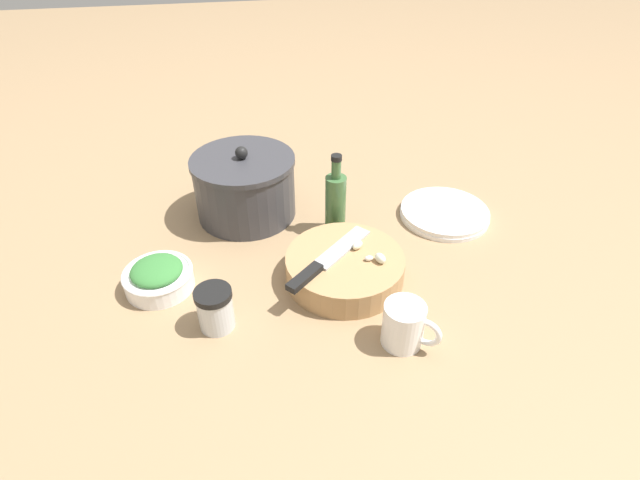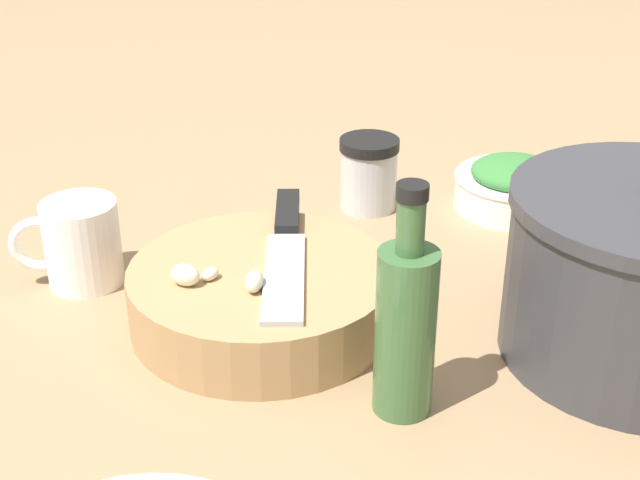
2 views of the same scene
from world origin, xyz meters
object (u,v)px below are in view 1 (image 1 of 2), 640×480
(chef_knife, at_px, (325,261))
(oil_bottle, at_px, (336,202))
(cutting_board, at_px, (345,268))
(herb_bowl, at_px, (158,277))
(plate_stack, at_px, (444,213))
(garlic_cloves, at_px, (370,253))
(stock_pot, at_px, (245,187))
(coffee_mug, at_px, (405,325))
(spice_jar, at_px, (215,309))

(chef_knife, bearing_deg, oil_bottle, 119.82)
(chef_knife, bearing_deg, cutting_board, 61.66)
(chef_knife, height_order, oil_bottle, oil_bottle)
(herb_bowl, xyz_separation_m, plate_stack, (0.64, 0.14, -0.02))
(garlic_cloves, distance_m, stock_pot, 0.35)
(coffee_mug, bearing_deg, stock_pot, 118.46)
(cutting_board, xyz_separation_m, oil_bottle, (0.01, 0.17, 0.05))
(chef_knife, distance_m, herb_bowl, 0.32)
(herb_bowl, bearing_deg, chef_knife, -7.98)
(herb_bowl, bearing_deg, garlic_cloves, -5.64)
(cutting_board, bearing_deg, stock_pot, 123.63)
(plate_stack, distance_m, stock_pot, 0.47)
(herb_bowl, relative_size, coffee_mug, 1.47)
(plate_stack, relative_size, oil_bottle, 1.10)
(coffee_mug, relative_size, oil_bottle, 0.49)
(cutting_board, height_order, oil_bottle, oil_bottle)
(spice_jar, bearing_deg, plate_stack, 26.01)
(herb_bowl, distance_m, stock_pot, 0.30)
(cutting_board, distance_m, spice_jar, 0.27)
(garlic_cloves, distance_m, herb_bowl, 0.41)
(cutting_board, height_order, chef_knife, chef_knife)
(coffee_mug, relative_size, plate_stack, 0.44)
(chef_knife, relative_size, spice_jar, 2.35)
(garlic_cloves, bearing_deg, herb_bowl, 174.36)
(plate_stack, bearing_deg, coffee_mug, -121.00)
(chef_knife, relative_size, stock_pot, 0.82)
(chef_knife, height_order, herb_bowl, chef_knife)
(chef_knife, distance_m, garlic_cloves, 0.09)
(garlic_cloves, xyz_separation_m, coffee_mug, (0.02, -0.17, -0.02))
(cutting_board, distance_m, coffee_mug, 0.19)
(garlic_cloves, bearing_deg, spice_jar, -165.28)
(garlic_cloves, relative_size, stock_pot, 0.33)
(oil_bottle, distance_m, stock_pot, 0.22)
(cutting_board, xyz_separation_m, stock_pot, (-0.18, 0.27, 0.05))
(chef_knife, xyz_separation_m, plate_stack, (0.32, 0.18, -0.05))
(cutting_board, relative_size, chef_knife, 1.21)
(chef_knife, relative_size, plate_stack, 0.93)
(herb_bowl, xyz_separation_m, spice_jar, (0.11, -0.12, 0.01))
(cutting_board, bearing_deg, plate_stack, 31.98)
(oil_bottle, bearing_deg, stock_pot, 152.38)
(stock_pot, bearing_deg, cutting_board, -56.37)
(garlic_cloves, height_order, stock_pot, stock_pot)
(cutting_board, xyz_separation_m, chef_knife, (-0.04, -0.01, 0.03))
(oil_bottle, bearing_deg, cutting_board, -94.77)
(cutting_board, bearing_deg, oil_bottle, 85.23)
(herb_bowl, height_order, spice_jar, spice_jar)
(chef_knife, bearing_deg, plate_stack, 77.29)
(chef_knife, bearing_deg, coffee_mug, -10.33)
(cutting_board, bearing_deg, chef_knife, -165.72)
(herb_bowl, bearing_deg, stock_pot, 51.79)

